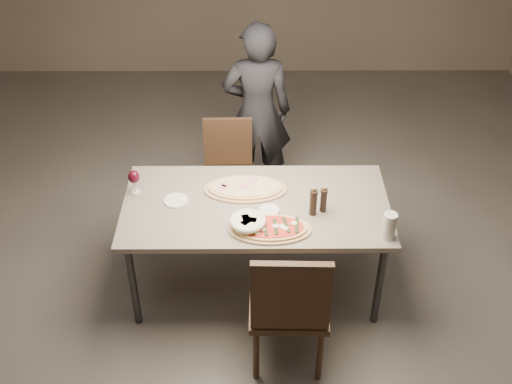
{
  "coord_description": "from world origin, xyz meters",
  "views": [
    {
      "loc": [
        -0.02,
        -3.4,
        3.42
      ],
      "look_at": [
        0.0,
        0.0,
        0.85
      ],
      "focal_mm": 45.0,
      "sensor_mm": 36.0,
      "label": 1
    }
  ],
  "objects_px": {
    "carafe": "(389,226)",
    "chair_far": "(228,166)",
    "dining_table": "(256,210)",
    "diner": "(257,112)",
    "pepper_mill_left": "(313,202)",
    "chair_near": "(289,304)",
    "ham_pizza": "(245,188)",
    "zucchini_pizza": "(270,229)",
    "bread_basket": "(248,223)"
  },
  "relations": [
    {
      "from": "dining_table",
      "to": "chair_far",
      "type": "bearing_deg",
      "value": 104.67
    },
    {
      "from": "zucchini_pizza",
      "to": "pepper_mill_left",
      "type": "distance_m",
      "value": 0.34
    },
    {
      "from": "dining_table",
      "to": "chair_far",
      "type": "relative_size",
      "value": 2.09
    },
    {
      "from": "chair_near",
      "to": "diner",
      "type": "distance_m",
      "value": 1.94
    },
    {
      "from": "chair_far",
      "to": "diner",
      "type": "xyz_separation_m",
      "value": [
        0.23,
        0.34,
        0.3
      ]
    },
    {
      "from": "dining_table",
      "to": "carafe",
      "type": "distance_m",
      "value": 0.91
    },
    {
      "from": "bread_basket",
      "to": "chair_near",
      "type": "height_order",
      "value": "chair_near"
    },
    {
      "from": "bread_basket",
      "to": "pepper_mill_left",
      "type": "relative_size",
      "value": 1.11
    },
    {
      "from": "bread_basket",
      "to": "chair_far",
      "type": "height_order",
      "value": "chair_far"
    },
    {
      "from": "chair_far",
      "to": "chair_near",
      "type": "bearing_deg",
      "value": 103.59
    },
    {
      "from": "carafe",
      "to": "chair_far",
      "type": "distance_m",
      "value": 1.62
    },
    {
      "from": "ham_pizza",
      "to": "chair_near",
      "type": "distance_m",
      "value": 0.96
    },
    {
      "from": "dining_table",
      "to": "diner",
      "type": "bearing_deg",
      "value": 89.32
    },
    {
      "from": "pepper_mill_left",
      "to": "carafe",
      "type": "xyz_separation_m",
      "value": [
        0.46,
        -0.23,
        -0.01
      ]
    },
    {
      "from": "zucchini_pizza",
      "to": "carafe",
      "type": "xyz_separation_m",
      "value": [
        0.74,
        -0.06,
        0.07
      ]
    },
    {
      "from": "ham_pizza",
      "to": "carafe",
      "type": "xyz_separation_m",
      "value": [
        0.9,
        -0.5,
        0.08
      ]
    },
    {
      "from": "carafe",
      "to": "chair_far",
      "type": "bearing_deg",
      "value": 131.67
    },
    {
      "from": "zucchini_pizza",
      "to": "ham_pizza",
      "type": "xyz_separation_m",
      "value": [
        -0.16,
        0.43,
        -0.0
      ]
    },
    {
      "from": "dining_table",
      "to": "chair_near",
      "type": "distance_m",
      "value": 0.78
    },
    {
      "from": "chair_near",
      "to": "bread_basket",
      "type": "bearing_deg",
      "value": 118.7
    },
    {
      "from": "pepper_mill_left",
      "to": "carafe",
      "type": "distance_m",
      "value": 0.51
    },
    {
      "from": "chair_far",
      "to": "dining_table",
      "type": "bearing_deg",
      "value": 103.57
    },
    {
      "from": "chair_near",
      "to": "chair_far",
      "type": "xyz_separation_m",
      "value": [
        -0.41,
        1.58,
        -0.09
      ]
    },
    {
      "from": "pepper_mill_left",
      "to": "chair_near",
      "type": "height_order",
      "value": "chair_near"
    },
    {
      "from": "dining_table",
      "to": "carafe",
      "type": "relative_size",
      "value": 9.85
    },
    {
      "from": "ham_pizza",
      "to": "pepper_mill_left",
      "type": "xyz_separation_m",
      "value": [
        0.45,
        -0.26,
        0.08
      ]
    },
    {
      "from": "ham_pizza",
      "to": "diner",
      "type": "relative_size",
      "value": 0.37
    },
    {
      "from": "zucchini_pizza",
      "to": "ham_pizza",
      "type": "bearing_deg",
      "value": 111.18
    },
    {
      "from": "ham_pizza",
      "to": "bread_basket",
      "type": "bearing_deg",
      "value": -105.75
    },
    {
      "from": "ham_pizza",
      "to": "carafe",
      "type": "distance_m",
      "value": 1.03
    },
    {
      "from": "dining_table",
      "to": "zucchini_pizza",
      "type": "distance_m",
      "value": 0.3
    },
    {
      "from": "chair_far",
      "to": "pepper_mill_left",
      "type": "bearing_deg",
      "value": 121.0
    },
    {
      "from": "chair_near",
      "to": "chair_far",
      "type": "distance_m",
      "value": 1.63
    },
    {
      "from": "bread_basket",
      "to": "chair_far",
      "type": "distance_m",
      "value": 1.15
    },
    {
      "from": "zucchini_pizza",
      "to": "chair_near",
      "type": "distance_m",
      "value": 0.52
    },
    {
      "from": "chair_far",
      "to": "diner",
      "type": "relative_size",
      "value": 0.55
    },
    {
      "from": "bread_basket",
      "to": "carafe",
      "type": "bearing_deg",
      "value": -5.35
    },
    {
      "from": "bread_basket",
      "to": "chair_far",
      "type": "relative_size",
      "value": 0.27
    },
    {
      "from": "ham_pizza",
      "to": "carafe",
      "type": "relative_size",
      "value": 3.15
    },
    {
      "from": "chair_near",
      "to": "chair_far",
      "type": "bearing_deg",
      "value": 106.12
    },
    {
      "from": "zucchini_pizza",
      "to": "pepper_mill_left",
      "type": "height_order",
      "value": "pepper_mill_left"
    },
    {
      "from": "carafe",
      "to": "ham_pizza",
      "type": "bearing_deg",
      "value": 151.24
    },
    {
      "from": "ham_pizza",
      "to": "chair_near",
      "type": "xyz_separation_m",
      "value": [
        0.27,
        -0.9,
        -0.2
      ]
    },
    {
      "from": "ham_pizza",
      "to": "chair_far",
      "type": "height_order",
      "value": "chair_far"
    },
    {
      "from": "chair_near",
      "to": "pepper_mill_left",
      "type": "bearing_deg",
      "value": 75.76
    },
    {
      "from": "pepper_mill_left",
      "to": "ham_pizza",
      "type": "bearing_deg",
      "value": 149.64
    },
    {
      "from": "diner",
      "to": "chair_far",
      "type": "bearing_deg",
      "value": 53.76
    },
    {
      "from": "zucchini_pizza",
      "to": "carafe",
      "type": "bearing_deg",
      "value": -4.53
    },
    {
      "from": "zucchini_pizza",
      "to": "ham_pizza",
      "type": "height_order",
      "value": "zucchini_pizza"
    },
    {
      "from": "carafe",
      "to": "chair_far",
      "type": "xyz_separation_m",
      "value": [
        -1.05,
        1.18,
        -0.36
      ]
    }
  ]
}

